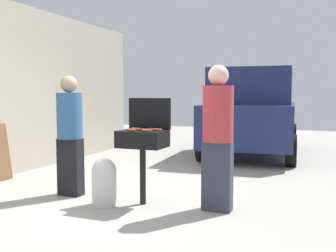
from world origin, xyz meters
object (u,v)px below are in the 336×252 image
(hot_dog_5, at_px, (131,130))
(hot_dog_7, at_px, (145,129))
(hot_dog_6, at_px, (154,129))
(person_left, at_px, (70,131))
(person_right, at_px, (218,132))
(parked_minivan, at_px, (253,112))
(hot_dog_2, at_px, (136,129))
(hot_dog_4, at_px, (147,131))
(hot_dog_3, at_px, (157,130))
(hot_dog_0, at_px, (131,130))
(hot_dog_1, at_px, (136,129))
(bbq_grill, at_px, (143,142))
(propane_tank, at_px, (104,181))

(hot_dog_5, bearing_deg, hot_dog_7, 29.03)
(hot_dog_6, xyz_separation_m, person_left, (-1.28, -0.07, -0.06))
(hot_dog_5, distance_m, hot_dog_6, 0.31)
(hot_dog_6, bearing_deg, person_right, -0.95)
(person_left, relative_size, parked_minivan, 0.38)
(hot_dog_2, bearing_deg, hot_dog_4, -24.51)
(hot_dog_2, distance_m, hot_dog_3, 0.27)
(hot_dog_0, bearing_deg, hot_dog_5, 119.21)
(hot_dog_0, relative_size, person_left, 0.08)
(hot_dog_1, xyz_separation_m, hot_dog_3, (0.32, -0.04, 0.00))
(bbq_grill, distance_m, hot_dog_3, 0.25)
(hot_dog_1, distance_m, hot_dog_4, 0.33)
(hot_dog_4, bearing_deg, hot_dog_7, 123.58)
(hot_dog_2, relative_size, hot_dog_4, 1.00)
(hot_dog_3, xyz_separation_m, hot_dog_5, (-0.31, -0.12, 0.00))
(hot_dog_5, bearing_deg, hot_dog_1, 92.56)
(hot_dog_0, height_order, propane_tank, hot_dog_0)
(hot_dog_0, distance_m, hot_dog_1, 0.24)
(hot_dog_1, bearing_deg, bbq_grill, -33.87)
(hot_dog_2, xyz_separation_m, hot_dog_3, (0.26, 0.08, 0.00))
(hot_dog_5, relative_size, hot_dog_7, 1.00)
(hot_dog_1, relative_size, person_right, 0.07)
(hot_dog_3, bearing_deg, hot_dog_5, -158.34)
(hot_dog_2, bearing_deg, hot_dog_6, 30.53)
(hot_dog_5, height_order, hot_dog_7, same)
(propane_tank, xyz_separation_m, person_left, (-0.71, 0.26, 0.60))
(hot_dog_0, distance_m, hot_dog_3, 0.34)
(hot_dog_7, relative_size, person_right, 0.07)
(hot_dog_4, relative_size, hot_dog_7, 1.00)
(hot_dog_4, distance_m, person_left, 1.28)
(hot_dog_4, relative_size, propane_tank, 0.21)
(hot_dog_4, xyz_separation_m, propane_tank, (-0.56, -0.12, -0.67))
(hot_dog_1, xyz_separation_m, propane_tank, (-0.30, -0.33, -0.67))
(hot_dog_3, xyz_separation_m, parked_minivan, (0.40, 4.94, 0.04))
(hot_dog_2, distance_m, hot_dog_4, 0.22)
(hot_dog_7, bearing_deg, hot_dog_1, 156.58)
(hot_dog_2, bearing_deg, parked_minivan, 82.44)
(bbq_grill, bearing_deg, parked_minivan, 83.35)
(hot_dog_5, distance_m, hot_dog_7, 0.18)
(hot_dog_1, bearing_deg, hot_dog_0, -78.07)
(hot_dog_2, relative_size, hot_dog_5, 1.00)
(hot_dog_4, distance_m, hot_dog_6, 0.21)
(hot_dog_1, distance_m, hot_dog_6, 0.26)
(hot_dog_4, distance_m, propane_tank, 0.88)
(hot_dog_5, bearing_deg, hot_dog_2, 42.65)
(hot_dog_0, height_order, hot_dog_6, same)
(hot_dog_2, xyz_separation_m, hot_dog_6, (0.20, 0.12, 0.00))
(hot_dog_5, distance_m, person_right, 1.13)
(propane_tank, bearing_deg, bbq_grill, 27.74)
(hot_dog_0, bearing_deg, hot_dog_7, 54.85)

